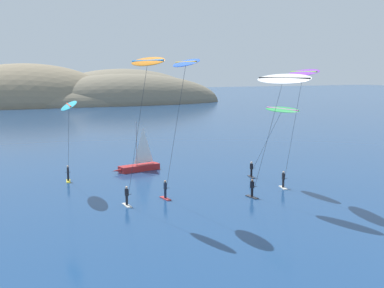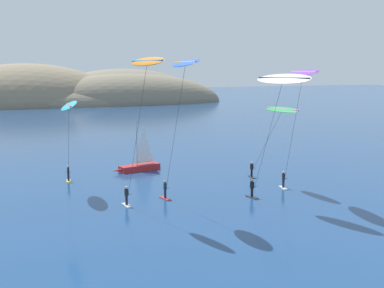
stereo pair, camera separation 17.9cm
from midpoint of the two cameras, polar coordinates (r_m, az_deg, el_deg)
name	(u,v)px [view 1 (the left image)]	position (r m, az deg, el deg)	size (l,w,h in m)	color
headland_island	(89,104)	(176.21, -12.18, 4.68)	(101.23, 42.00, 28.32)	#7A705B
sailboat_near	(137,165)	(55.72, -6.64, -2.55)	(5.97, 2.19, 5.70)	#B22323
kitesurfer_green	(279,116)	(47.72, 10.15, 3.30)	(1.24, 8.60, 8.00)	#2D2D33
kitesurfer_cyan	(69,111)	(46.42, -14.51, 3.78)	(2.20, 8.08, 8.71)	yellow
kitesurfer_purple	(302,81)	(43.48, 12.75, 7.34)	(3.12, 7.59, 11.63)	silver
kitesurfer_blue	(184,76)	(37.52, -1.12, 8.11)	(1.91, 8.35, 12.38)	red
kitesurfer_white	(281,87)	(40.60, 10.39, 6.70)	(2.52, 7.16, 11.24)	#2D2D33
kitesurfer_orange	(145,78)	(37.14, -5.73, 7.81)	(1.74, 7.01, 12.49)	silver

